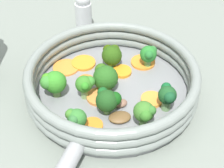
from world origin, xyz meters
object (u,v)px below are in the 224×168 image
Objects in this scene: salt_shaker at (83,12)px; carrot_slice_5 at (99,97)px; carrot_slice_1 at (84,63)px; carrot_slice_6 at (66,67)px; broccoli_floret_0 at (105,77)px; broccoli_floret_2 at (112,55)px; broccoli_floret_1 at (108,100)px; broccoli_floret_7 at (85,84)px; carrot_slice_3 at (124,72)px; carrot_slice_4 at (86,80)px; carrot_slice_0 at (90,125)px; broccoli_floret_6 at (53,82)px; skillet at (112,93)px; carrot_slice_7 at (152,99)px; broccoli_floret_5 at (76,118)px; mushroom_piece_0 at (121,103)px; carrot_slice_8 at (143,62)px; mushroom_piece_1 at (120,117)px; broccoli_floret_4 at (167,96)px; broccoli_floret_8 at (145,112)px; broccoli_floret_3 at (149,54)px; carrot_slice_2 at (109,75)px.

carrot_slice_5 is at bearing 119.80° from salt_shaker.
carrot_slice_1 is 0.03m from carrot_slice_6.
broccoli_floret_0 reaches higher than broccoli_floret_2.
broccoli_floret_7 is at bearing -21.97° from broccoli_floret_1.
carrot_slice_3 is 0.09m from broccoli_floret_7.
carrot_slice_4 is 0.18m from salt_shaker.
broccoli_floret_7 is at bearing 115.88° from carrot_slice_1.
carrot_slice_0 is at bearing 98.40° from carrot_slice_5.
broccoli_floret_6 is 0.05m from broccoli_floret_7.
skillet is 0.07m from carrot_slice_7.
broccoli_floret_7 reaches higher than carrot_slice_6.
salt_shaker is at bearing -65.83° from broccoli_floret_7.
carrot_slice_7 is at bearing 170.68° from carrot_slice_6.
carrot_slice_4 is 0.12m from carrot_slice_7.
broccoli_floret_5 is (0.03, 0.06, 0.00)m from broccoli_floret_1.
mushroom_piece_0 reaches higher than carrot_slice_1.
carrot_slice_4 is 0.11m from carrot_slice_8.
salt_shaker is at bearing -46.51° from broccoli_floret_2.
carrot_slice_7 is 0.09m from broccoli_floret_0.
broccoli_floret_1 reaches higher than mushroom_piece_1.
broccoli_floret_4 is (-0.09, 0.06, 0.03)m from carrot_slice_3.
broccoli_floret_6 is 1.06× the size of broccoli_floret_8.
carrot_slice_0 is 0.78× the size of broccoli_floret_2.
carrot_slice_1 reaches higher than skillet.
mushroom_piece_1 is at bearing 115.46° from broccoli_floret_2.
broccoli_floret_6 reaches higher than carrot_slice_4.
broccoli_floret_2 reaches higher than carrot_slice_5.
broccoli_floret_7 is 0.50× the size of salt_shaker.
broccoli_floret_3 is at bearing -115.26° from skillet.
broccoli_floret_6 is at bearing 83.43° from carrot_slice_1.
carrot_slice_3 is 0.11m from carrot_slice_6.
carrot_slice_6 is at bearing -23.92° from carrot_slice_4.
broccoli_floret_0 is at bearing -147.71° from broccoli_floret_6.
carrot_slice_0 is at bearing 20.69° from broccoli_floret_8.
mushroom_piece_0 reaches higher than carrot_slice_4.
mushroom_piece_1 is (-0.09, 0.07, 0.00)m from carrot_slice_4.
broccoli_floret_0 is 0.20m from salt_shaker.
salt_shaker is (0.11, -0.17, 0.01)m from broccoli_floret_0.
carrot_slice_8 is 0.14m from broccoli_floret_1.
broccoli_floret_5 is at bearing 106.65° from carrot_slice_4.
carrot_slice_5 is 0.48× the size of salt_shaker.
broccoli_floret_6 is at bearing -3.07° from broccoli_floret_1.
broccoli_floret_7 is at bearing 1.62° from mushroom_piece_0.
broccoli_floret_2 is at bearing -34.31° from carrot_slice_7.
broccoli_floret_7 reaches higher than carrot_slice_7.
broccoli_floret_7 is at bearing 114.17° from salt_shaker.
carrot_slice_5 is 0.23m from salt_shaker.
carrot_slice_1 is 0.08m from broccoli_floret_0.
carrot_slice_0 is 0.94× the size of carrot_slice_2.
broccoli_floret_0 is (-0.09, 0.03, 0.02)m from carrot_slice_6.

